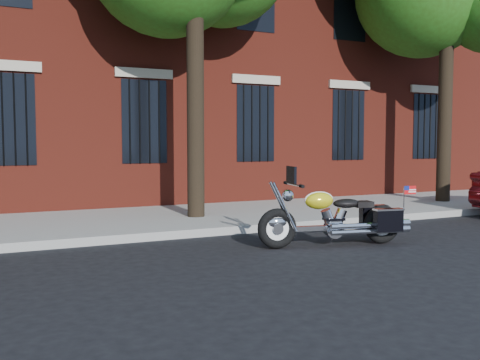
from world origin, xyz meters
name	(u,v)px	position (x,y,z in m)	size (l,w,h in m)	color
ground	(231,250)	(0.00, 0.00, 0.00)	(120.00, 120.00, 0.00)	black
curb	(200,232)	(0.00, 1.38, 0.07)	(40.00, 0.16, 0.15)	gray
sidewalk	(168,219)	(0.00, 3.26, 0.07)	(40.00, 3.60, 0.15)	gray
building	(101,8)	(0.00, 10.06, 6.00)	(26.00, 10.08, 12.00)	maroon
motorcycle	(339,219)	(1.74, -0.42, 0.45)	(2.52, 1.06, 1.32)	black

